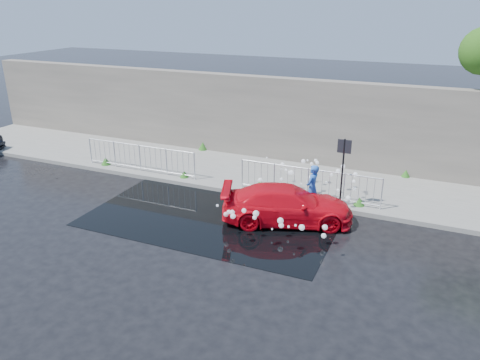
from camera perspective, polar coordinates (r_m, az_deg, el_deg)
The scene contains 12 objects.
ground at distance 14.97m, azimuth -6.57°, elevation -5.51°, with size 90.00×90.00×0.00m, color black.
pavement at distance 19.06m, azimuth 0.83°, elevation 0.87°, with size 30.00×4.00×0.15m, color slate.
curb at distance 17.36m, azimuth -1.71°, elevation -1.22°, with size 30.00×0.25×0.16m, color slate.
retaining_wall at distance 20.50m, azimuth 3.24°, elevation 7.62°, with size 30.00×0.60×3.50m, color #5B544C.
puddle at distance 15.54m, azimuth -3.15°, elevation -4.33°, with size 8.00×5.00×0.01m, color black.
sign_post at distance 15.67m, azimuth 12.46°, elevation 2.18°, with size 0.45×0.06×2.50m.
railing_left at distance 19.34m, azimuth -12.11°, elevation 2.75°, with size 5.05×0.05×1.10m.
railing_right at distance 16.47m, azimuth 8.29°, elevation -0.25°, with size 5.05×0.05×1.10m.
weeds at distance 18.67m, azimuth -0.36°, elevation 1.21°, with size 12.17×3.93×0.39m.
water_spray at distance 15.53m, azimuth 7.26°, elevation -1.32°, with size 3.63×5.37×0.98m.
red_car at distance 14.94m, azimuth 5.77°, elevation -3.00°, with size 1.68×4.13×1.20m, color red.
person at distance 15.79m, azimuth 8.79°, elevation -0.97°, with size 0.59×0.39×1.61m, color blue.
Camera 1 is at (6.83, -11.52, 6.69)m, focal length 35.00 mm.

